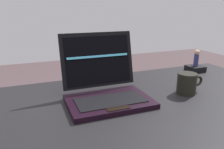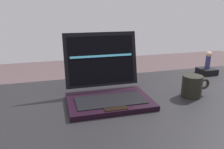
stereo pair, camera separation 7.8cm
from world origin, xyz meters
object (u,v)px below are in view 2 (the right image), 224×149
figurine (208,59)px  laptop_front (107,87)px  coffee_mug (192,86)px  figurine_stand (207,71)px

figurine → laptop_front: bearing=-163.0°
laptop_front → coffee_mug: size_ratio=2.57×
figurine → coffee_mug: (-0.27, -0.25, -0.04)m
figurine → coffee_mug: bearing=-137.1°
laptop_front → figurine: 0.64m
laptop_front → coffee_mug: bearing=-10.8°
figurine_stand → figurine: 0.07m
figurine → coffee_mug: size_ratio=0.77×
figurine_stand → coffee_mug: bearing=-137.1°
figurine_stand → coffee_mug: coffee_mug is taller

